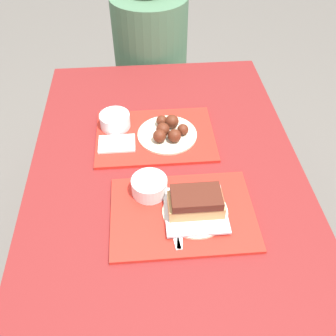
% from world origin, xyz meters
% --- Properties ---
extents(ground_plane, '(12.00, 12.00, 0.00)m').
position_xyz_m(ground_plane, '(0.00, 0.00, 0.00)').
color(ground_plane, '#605B56').
extents(picnic_table, '(0.95, 1.41, 0.75)m').
position_xyz_m(picnic_table, '(0.00, 0.00, 0.65)').
color(picnic_table, maroon).
rests_on(picnic_table, ground_plane).
extents(picnic_bench_far, '(0.90, 0.28, 0.45)m').
position_xyz_m(picnic_bench_far, '(0.00, 0.93, 0.38)').
color(picnic_bench_far, maroon).
rests_on(picnic_bench_far, ground_plane).
extents(tray_near, '(0.44, 0.32, 0.01)m').
position_xyz_m(tray_near, '(0.03, -0.20, 0.76)').
color(tray_near, red).
rests_on(tray_near, picnic_table).
extents(tray_far, '(0.44, 0.32, 0.01)m').
position_xyz_m(tray_far, '(-0.03, 0.17, 0.76)').
color(tray_far, red).
rests_on(tray_far, picnic_table).
extents(bowl_coleslaw_near, '(0.11, 0.11, 0.05)m').
position_xyz_m(bowl_coleslaw_near, '(-0.06, -0.11, 0.79)').
color(bowl_coleslaw_near, silver).
rests_on(bowl_coleslaw_near, tray_near).
extents(brisket_sandwich_plate, '(0.20, 0.20, 0.09)m').
position_xyz_m(brisket_sandwich_plate, '(0.07, -0.21, 0.80)').
color(brisket_sandwich_plate, beige).
rests_on(brisket_sandwich_plate, tray_near).
extents(plastic_fork_near, '(0.03, 0.17, 0.00)m').
position_xyz_m(plastic_fork_near, '(0.00, -0.25, 0.77)').
color(plastic_fork_near, white).
rests_on(plastic_fork_near, tray_near).
extents(plastic_knife_near, '(0.04, 0.17, 0.00)m').
position_xyz_m(plastic_knife_near, '(0.02, -0.25, 0.77)').
color(plastic_knife_near, white).
rests_on(plastic_knife_near, tray_near).
extents(bowl_coleslaw_far, '(0.11, 0.11, 0.05)m').
position_xyz_m(bowl_coleslaw_far, '(-0.18, 0.24, 0.79)').
color(bowl_coleslaw_far, silver).
rests_on(bowl_coleslaw_far, tray_far).
extents(wings_plate_far, '(0.22, 0.22, 0.06)m').
position_xyz_m(wings_plate_far, '(0.02, 0.17, 0.78)').
color(wings_plate_far, beige).
rests_on(wings_plate_far, tray_far).
extents(napkin_far, '(0.13, 0.09, 0.01)m').
position_xyz_m(napkin_far, '(-0.17, 0.13, 0.77)').
color(napkin_far, white).
rests_on(napkin_far, tray_far).
extents(person_seated_across, '(0.38, 0.38, 0.72)m').
position_xyz_m(person_seated_across, '(-0.01, 0.93, 0.74)').
color(person_seated_across, '#477051').
rests_on(person_seated_across, picnic_bench_far).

